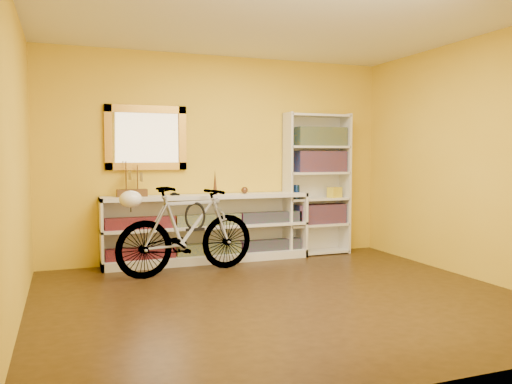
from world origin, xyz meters
name	(u,v)px	position (x,y,z in m)	size (l,w,h in m)	color
floor	(282,298)	(0.00, 0.00, -0.01)	(4.50, 4.00, 0.01)	black
ceiling	(283,15)	(0.00, 0.00, 2.60)	(4.50, 4.00, 0.01)	silver
back_wall	(221,158)	(0.00, 2.00, 1.30)	(4.50, 0.01, 2.60)	gold
left_wall	(14,160)	(-2.25, 0.00, 1.30)	(0.01, 4.00, 2.60)	gold
right_wall	(475,159)	(2.25, 0.00, 1.30)	(0.01, 4.00, 2.60)	gold
gilt_mirror	(146,138)	(-0.95, 1.97, 1.55)	(0.98, 0.06, 0.78)	#8B5D19
wall_socket	(285,236)	(0.90, 1.99, 0.25)	(0.09, 0.01, 0.09)	silver
console_unit	(208,228)	(-0.22, 1.81, 0.42)	(2.60, 0.35, 0.85)	silver
cd_row_lower	(209,249)	(-0.22, 1.79, 0.17)	(2.50, 0.13, 0.14)	black
cd_row_upper	(209,220)	(-0.22, 1.79, 0.54)	(2.50, 0.13, 0.14)	navy
model_ship	(132,179)	(-1.15, 1.81, 1.06)	(0.35, 0.13, 0.42)	#442A13
toy_car	(175,195)	(-0.64, 1.81, 0.85)	(0.00, 0.00, 0.00)	black
bronze_ornament	(215,182)	(-0.13, 1.81, 1.01)	(0.05, 0.05, 0.31)	#55331D
decorative_orb	(245,190)	(0.26, 1.81, 0.89)	(0.09, 0.09, 0.09)	#55331D
bookcase	(317,184)	(1.30, 1.84, 0.95)	(0.90, 0.30, 1.90)	silver
book_row_a	(320,214)	(1.35, 1.84, 0.55)	(0.70, 0.22, 0.26)	maroon
book_row_b	(320,162)	(1.35, 1.84, 1.25)	(0.70, 0.22, 0.28)	maroon
book_row_c	(321,137)	(1.35, 1.84, 1.59)	(0.70, 0.22, 0.25)	navy
travel_mug	(297,192)	(0.99, 1.82, 0.86)	(0.08, 0.08, 0.18)	navy
red_tin	(303,138)	(1.10, 1.87, 1.57)	(0.16, 0.16, 0.20)	maroon
yellow_bag	(335,192)	(1.55, 1.80, 0.83)	(0.18, 0.12, 0.14)	yellow
bicycle	(187,230)	(-0.61, 1.29, 0.50)	(1.69, 0.44, 0.99)	silver
helmet	(131,199)	(-1.24, 1.16, 0.88)	(0.24, 0.23, 0.18)	white
u_lock	(195,216)	(-0.51, 1.31, 0.65)	(0.24, 0.24, 0.03)	black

